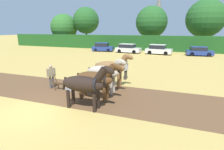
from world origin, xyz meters
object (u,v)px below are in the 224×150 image
at_px(church_spire, 158,15).
at_px(parked_car_center_left, 158,50).
at_px(tree_left, 86,21).
at_px(tree_center, 205,19).
at_px(parked_car_far_left, 103,47).
at_px(farmer_beside_team, 126,68).
at_px(draft_horse_trail_left, 104,72).
at_px(draft_horse_trail_right, 111,67).
at_px(farmer_at_plow, 51,75).
at_px(draft_horse_lead_right, 96,79).
at_px(parked_car_center, 199,51).
at_px(plow, 63,86).
at_px(tree_center_left, 151,22).
at_px(draft_horse_lead_left, 85,84).
at_px(tree_far_left, 64,27).
at_px(parked_car_left, 128,49).

bearing_deg(church_spire, parked_car_center_left, -82.02).
bearing_deg(church_spire, tree_left, -127.09).
distance_m(tree_center, parked_car_far_left, 21.41).
bearing_deg(farmer_beside_team, tree_center, 85.50).
bearing_deg(tree_left, draft_horse_trail_left, -58.99).
bearing_deg(farmer_beside_team, draft_horse_trail_right, -90.25).
bearing_deg(tree_left, farmer_beside_team, -55.37).
relative_size(draft_horse_trail_right, farmer_at_plow, 1.79).
xyz_separation_m(draft_horse_lead_right, draft_horse_trail_left, (-0.04, 1.29, 0.08)).
distance_m(parked_car_center_left, parked_car_center, 6.14).
height_order(draft_horse_lead_right, farmer_at_plow, draft_horse_lead_right).
bearing_deg(parked_car_far_left, farmer_at_plow, -84.34).
xyz_separation_m(church_spire, plow, (0.64, -51.48, -8.36)).
relative_size(draft_horse_trail_left, draft_horse_trail_right, 0.94).
distance_m(tree_center, church_spire, 23.16).
xyz_separation_m(tree_left, church_spire, (15.16, 20.05, 2.47)).
xyz_separation_m(tree_left, parked_car_center_left, (19.49, -10.82, -5.44)).
relative_size(draft_horse_trail_left, plow, 1.80).
bearing_deg(tree_left, tree_center_left, 1.58).
height_order(draft_horse_trail_right, parked_car_center_left, draft_horse_trail_right).
height_order(draft_horse_trail_left, draft_horse_trail_right, draft_horse_trail_right).
bearing_deg(tree_center, church_spire, 120.87).
distance_m(plow, farmer_at_plow, 1.24).
relative_size(farmer_beside_team, parked_car_center_left, 0.37).
height_order(tree_center, draft_horse_trail_left, tree_center).
bearing_deg(church_spire, farmer_at_plow, -90.46).
bearing_deg(draft_horse_trail_right, draft_horse_lead_left, -89.94).
distance_m(church_spire, plow, 52.16).
height_order(tree_center_left, tree_center, tree_center).
bearing_deg(draft_horse_trail_left, parked_car_far_left, 112.98).
height_order(farmer_at_plow, parked_car_center_left, farmer_at_plow).
height_order(parked_car_far_left, parked_car_center, parked_car_far_left).
bearing_deg(parked_car_center_left, draft_horse_trail_left, -87.44).
bearing_deg(draft_horse_trail_right, draft_horse_trail_left, -90.40).
height_order(tree_far_left, draft_horse_trail_right, tree_far_left).
bearing_deg(parked_car_center, tree_center_left, 123.71).
height_order(draft_horse_trail_right, parked_car_center, draft_horse_trail_right).
height_order(tree_center, draft_horse_lead_right, tree_center).
bearing_deg(farmer_at_plow, tree_left, 134.53).
distance_m(tree_center, parked_car_center, 11.96).
bearing_deg(farmer_beside_team, tree_far_left, 145.10).
bearing_deg(parked_car_left, draft_horse_lead_left, -74.48).
bearing_deg(tree_center, parked_car_left, -138.69).
distance_m(church_spire, draft_horse_lead_right, 52.69).
bearing_deg(tree_left, draft_horse_lead_left, -60.89).
xyz_separation_m(tree_far_left, tree_center, (33.54, 0.61, 1.57)).
xyz_separation_m(farmer_at_plow, parked_car_center_left, (4.74, 20.47, -0.20)).
relative_size(draft_horse_lead_left, draft_horse_lead_right, 1.01).
relative_size(draft_horse_lead_left, plow, 1.94).
bearing_deg(draft_horse_lead_right, parked_car_left, 99.79).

